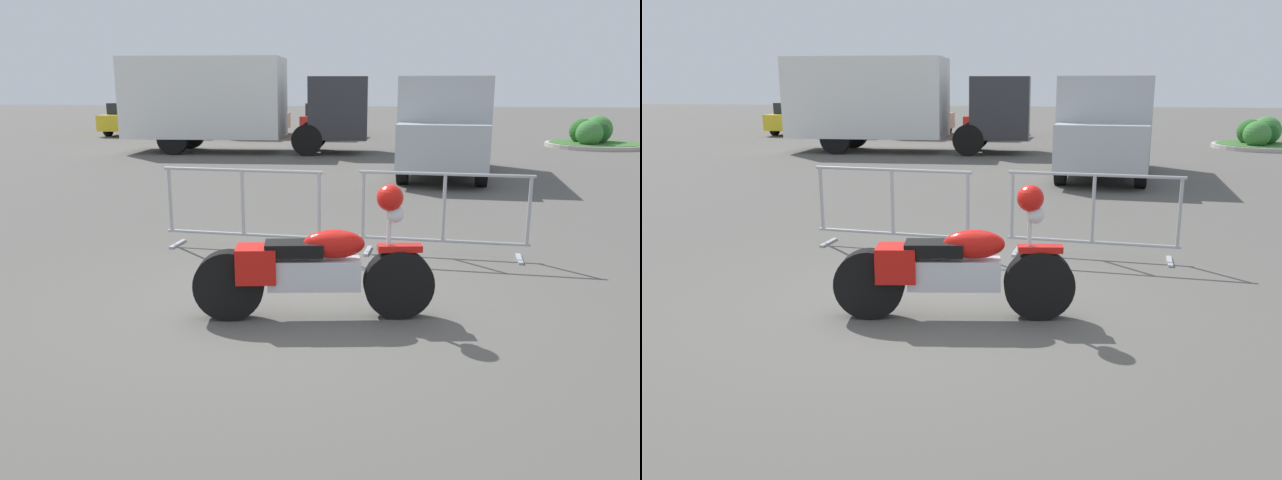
{
  "view_description": "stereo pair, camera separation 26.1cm",
  "coord_description": "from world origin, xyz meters",
  "views": [
    {
      "loc": [
        1.19,
        -5.77,
        2.12
      ],
      "look_at": [
        0.38,
        0.07,
        0.65
      ],
      "focal_mm": 35.0,
      "sensor_mm": 36.0,
      "label": 1
    },
    {
      "loc": [
        1.45,
        -5.73,
        2.12
      ],
      "look_at": [
        0.38,
        0.07,
        0.65
      ],
      "focal_mm": 35.0,
      "sensor_mm": 36.0,
      "label": 2
    }
  ],
  "objects": [
    {
      "name": "box_truck",
      "position": [
        -4.4,
        14.12,
        1.64
      ],
      "size": [
        7.82,
        2.69,
        2.98
      ],
      "rotation": [
        0.0,
        0.0,
        0.06
      ],
      "color": "white",
      "rests_on": "ground"
    },
    {
      "name": "crowd_barrier_near",
      "position": [
        -0.92,
        2.04,
        0.55
      ],
      "size": [
        2.14,
        0.58,
        1.07
      ],
      "rotation": [
        0.0,
        0.0,
        -0.07
      ],
      "color": "#9EA0A5",
      "rests_on": "ground"
    },
    {
      "name": "motorcycle",
      "position": [
        0.38,
        -0.33,
        0.48
      ],
      "size": [
        2.22,
        0.55,
        1.26
      ],
      "rotation": [
        0.0,
        0.0,
        0.16
      ],
      "color": "black",
      "rests_on": "ground"
    },
    {
      "name": "crowd_barrier_far",
      "position": [
        1.67,
        2.04,
        0.55
      ],
      "size": [
        2.14,
        0.58,
        1.07
      ],
      "rotation": [
        0.0,
        0.0,
        -0.07
      ],
      "color": "#9EA0A5",
      "rests_on": "ground"
    },
    {
      "name": "parked_car_yellow",
      "position": [
        -10.79,
        20.95,
        0.7
      ],
      "size": [
        1.77,
        4.09,
        1.37
      ],
      "rotation": [
        0.0,
        0.0,
        1.54
      ],
      "color": "yellow",
      "rests_on": "ground"
    },
    {
      "name": "planter_island",
      "position": [
        7.66,
        17.53,
        0.36
      ],
      "size": [
        3.35,
        3.35,
        1.06
      ],
      "color": "#ADA89E",
      "rests_on": "ground"
    },
    {
      "name": "parked_car_white",
      "position": [
        -7.9,
        20.87,
        0.74
      ],
      "size": [
        1.89,
        4.36,
        1.46
      ],
      "rotation": [
        0.0,
        0.0,
        1.54
      ],
      "color": "white",
      "rests_on": "ground"
    },
    {
      "name": "pedestrian",
      "position": [
        2.66,
        17.25,
        0.92
      ],
      "size": [
        0.35,
        0.35,
        1.69
      ],
      "rotation": [
        0.0,
        0.0,
        0.03
      ],
      "color": "#262838",
      "rests_on": "ground"
    },
    {
      "name": "parked_car_tan",
      "position": [
        -5.01,
        20.52,
        0.71
      ],
      "size": [
        1.8,
        4.17,
        1.4
      ],
      "rotation": [
        0.0,
        0.0,
        1.54
      ],
      "color": "tan",
      "rests_on": "ground"
    },
    {
      "name": "parked_car_red",
      "position": [
        -2.13,
        20.68,
        0.71
      ],
      "size": [
        1.81,
        4.19,
        1.41
      ],
      "rotation": [
        0.0,
        0.0,
        1.54
      ],
      "color": "#B21E19",
      "rests_on": "ground"
    },
    {
      "name": "delivery_van",
      "position": [
        2.07,
        9.77,
        1.24
      ],
      "size": [
        2.28,
        5.12,
        2.31
      ],
      "rotation": [
        0.0,
        0.0,
        -1.64
      ],
      "color": "#B2B7BC",
      "rests_on": "ground"
    },
    {
      "name": "ground_plane",
      "position": [
        0.0,
        0.0,
        0.0
      ],
      "size": [
        120.0,
        120.0,
        0.0
      ],
      "primitive_type": "plane",
      "color": "#54514C"
    }
  ]
}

